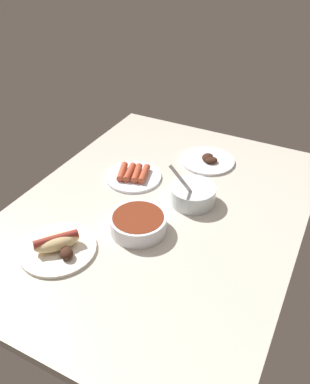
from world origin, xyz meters
TOP-DOWN VIEW (x-y plane):
  - ground_plane at (0.00, 0.00)cm, footprint 120.00×90.00cm
  - bowl_chili at (12.48, -0.53)cm, footprint 17.30×17.30cm
  - plate_grilled_meat at (-34.78, 3.95)cm, footprint 20.81×20.81cm
  - plate_hotdog_assembled at (30.79, -16.74)cm, footprint 22.22×22.22cm
  - bowl_coleslaw at (-8.41, 8.51)cm, footprint 15.30×15.30cm
  - plate_sausages at (-11.86, -16.30)cm, footprint 20.39×20.39cm

SIDE VIEW (x-z plane):
  - ground_plane at x=0.00cm, z-range -3.00..0.00cm
  - plate_grilled_meat at x=-34.78cm, z-range -0.86..2.38cm
  - plate_sausages at x=-11.86cm, z-range -0.59..2.87cm
  - plate_hotdog_assembled at x=30.79cm, z-range -0.94..4.67cm
  - bowl_chili at x=12.48cm, z-range 0.25..5.61cm
  - bowl_coleslaw at x=-8.41cm, z-range -4.47..11.20cm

